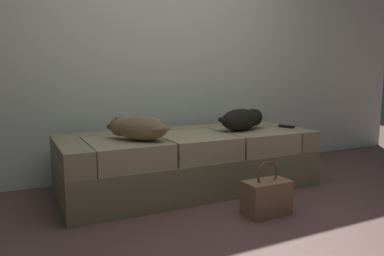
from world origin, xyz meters
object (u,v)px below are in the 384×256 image
at_px(dog_tan, 138,128).
at_px(couch, 189,161).
at_px(handbag, 267,197).
at_px(dog_dark, 242,119).
at_px(tv_remote, 287,126).

bearing_deg(dog_tan, couch, 15.03).
bearing_deg(dog_tan, handbag, -42.56).
distance_m(dog_tan, dog_dark, 0.99).
bearing_deg(dog_tan, tv_remote, 0.84).
height_order(dog_tan, handbag, dog_tan).
xyz_separation_m(couch, dog_dark, (0.50, -0.05, 0.34)).
height_order(couch, tv_remote, tv_remote).
relative_size(dog_tan, dog_dark, 0.88).
height_order(couch, handbag, couch).
relative_size(tv_remote, handbag, 0.40).
bearing_deg(tv_remote, dog_dark, 155.28).
bearing_deg(handbag, dog_tan, 137.44).
bearing_deg(couch, tv_remote, -6.66).
xyz_separation_m(couch, handbag, (0.21, -0.78, -0.11)).
relative_size(couch, dog_tan, 4.45).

